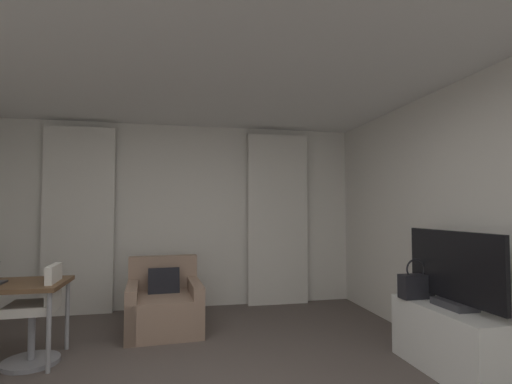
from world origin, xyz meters
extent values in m
cube|color=silver|center=(0.00, 3.03, 1.30)|extent=(5.12, 0.06, 2.60)
cube|color=white|center=(0.00, 0.00, 2.63)|extent=(5.12, 6.12, 0.06)
cube|color=silver|center=(-1.38, 2.90, 1.25)|extent=(0.90, 0.06, 2.50)
cube|color=silver|center=(1.38, 2.90, 1.25)|extent=(0.90, 0.06, 2.50)
cube|color=#997A66|center=(-0.22, 1.95, 0.21)|extent=(0.88, 0.93, 0.41)
cube|color=#997A66|center=(-0.25, 2.32, 0.61)|extent=(0.82, 0.20, 0.40)
cube|color=#997A66|center=(0.12, 1.98, 0.28)|extent=(0.18, 0.88, 0.55)
cube|color=#997A66|center=(-0.57, 1.93, 0.28)|extent=(0.18, 0.88, 0.55)
cube|color=black|center=(-0.23, 2.08, 0.51)|extent=(0.37, 0.23, 0.37)
cylinder|color=#99999E|center=(-1.15, 1.59, 0.34)|extent=(0.04, 0.04, 0.68)
cylinder|color=#99999E|center=(-1.15, 1.03, 0.34)|extent=(0.04, 0.04, 0.68)
cylinder|color=gray|center=(-1.36, 1.27, 0.23)|extent=(0.06, 0.06, 0.46)
cylinder|color=gray|center=(-1.36, 1.27, 0.02)|extent=(0.48, 0.48, 0.04)
cube|color=silver|center=(-1.36, 1.27, 0.50)|extent=(0.41, 0.41, 0.08)
cube|color=silver|center=(-1.19, 1.27, 0.71)|extent=(0.07, 0.36, 0.34)
cube|color=white|center=(2.21, 0.31, 0.28)|extent=(0.47, 1.10, 0.56)
cube|color=#333338|center=(2.21, 0.29, 0.59)|extent=(0.20, 0.36, 0.06)
cube|color=black|center=(2.21, 0.29, 0.91)|extent=(0.04, 1.10, 0.59)
cube|color=black|center=(2.11, 0.66, 0.67)|extent=(0.30, 0.14, 0.22)
torus|color=black|center=(2.11, 0.66, 0.83)|extent=(0.20, 0.02, 0.20)
camera|label=1|loc=(-0.08, -2.54, 1.39)|focal=26.63mm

